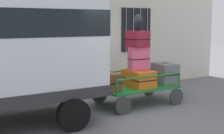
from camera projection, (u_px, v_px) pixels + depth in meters
name	position (u px, v px, depth m)	size (l,w,h in m)	color
ground_plane	(114.00, 110.00, 7.83)	(40.00, 40.00, 0.00)	slate
building_wall	(76.00, 15.00, 9.45)	(12.00, 0.38, 5.00)	silver
luggage_cart	(138.00, 90.00, 8.33)	(2.20, 1.30, 0.51)	#1E722D
cart_railing	(138.00, 75.00, 8.27)	(2.07, 1.16, 0.38)	#1E722D
suitcase_left_bottom	(107.00, 81.00, 7.82)	(0.60, 0.79, 0.46)	brown
suitcase_midleft_bottom	(139.00, 78.00, 8.25)	(0.61, 0.90, 0.46)	orange
suitcase_midleft_middle	(139.00, 59.00, 8.17)	(0.58, 0.33, 0.63)	#CC4C72
suitcase_midleft_top	(138.00, 39.00, 8.15)	(0.53, 0.56, 0.44)	maroon
suitcase_center_bottom	(165.00, 73.00, 8.76)	(0.59, 0.78, 0.57)	slate
backpack	(138.00, 22.00, 7.99)	(0.27, 0.22, 0.44)	black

